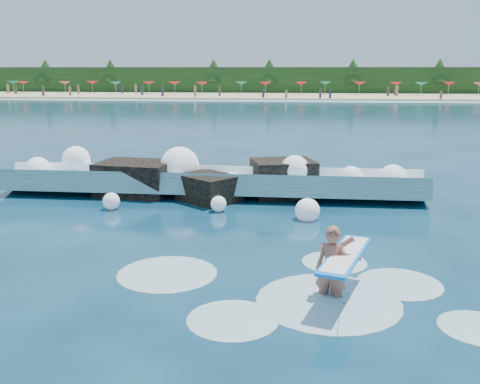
{
  "coord_description": "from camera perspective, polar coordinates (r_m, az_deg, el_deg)",
  "views": [
    {
      "loc": [
        3.17,
        -13.28,
        4.76
      ],
      "look_at": [
        1.5,
        2.0,
        1.2
      ],
      "focal_mm": 40.0,
      "sensor_mm": 36.0,
      "label": 1
    }
  ],
  "objects": [
    {
      "name": "ground",
      "position": [
        14.46,
        -6.82,
        -6.28
      ],
      "size": [
        200.0,
        200.0,
        0.0
      ],
      "primitive_type": "plane",
      "color": "#07253A",
      "rests_on": "ground"
    },
    {
      "name": "beach",
      "position": [
        91.45,
        4.3,
        10.15
      ],
      "size": [
        140.0,
        20.0,
        0.4
      ],
      "primitive_type": "cube",
      "color": "tan",
      "rests_on": "ground"
    },
    {
      "name": "wet_band",
      "position": [
        80.48,
        4.02,
        9.65
      ],
      "size": [
        140.0,
        5.0,
        0.08
      ],
      "primitive_type": "cube",
      "color": "silver",
      "rests_on": "ground"
    },
    {
      "name": "treeline",
      "position": [
        101.36,
        4.53,
        11.73
      ],
      "size": [
        140.0,
        4.0,
        5.0
      ],
      "primitive_type": "cube",
      "color": "black",
      "rests_on": "ground"
    },
    {
      "name": "breaking_wave",
      "position": [
        20.6,
        -3.15,
        1.03
      ],
      "size": [
        15.97,
        2.58,
        1.38
      ],
      "color": "teal",
      "rests_on": "ground"
    },
    {
      "name": "rock_cluster",
      "position": [
        20.45,
        -4.06,
        1.0
      ],
      "size": [
        8.53,
        3.66,
        1.6
      ],
      "color": "black",
      "rests_on": "ground"
    },
    {
      "name": "surfer_with_board",
      "position": [
        11.46,
        10.06,
        -7.89
      ],
      "size": [
        1.37,
        3.05,
        1.92
      ],
      "color": "brown",
      "rests_on": "ground"
    },
    {
      "name": "wave_spray",
      "position": [
        20.38,
        -4.27,
        2.09
      ],
      "size": [
        14.61,
        4.58,
        1.93
      ],
      "color": "white",
      "rests_on": "ground"
    },
    {
      "name": "surf_foam",
      "position": [
        11.92,
        6.18,
        -10.59
      ],
      "size": [
        8.46,
        5.16,
        0.15
      ],
      "color": "silver",
      "rests_on": "ground"
    },
    {
      "name": "beach_umbrellas",
      "position": [
        93.31,
        4.45,
        11.47
      ],
      "size": [
        112.57,
        6.56,
        0.5
      ],
      "color": "#137A64",
      "rests_on": "ground"
    },
    {
      "name": "beachgoers",
      "position": [
        89.66,
        -2.44,
        10.7
      ],
      "size": [
        105.6,
        13.64,
        1.94
      ],
      "color": "#3F332D",
      "rests_on": "ground"
    }
  ]
}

